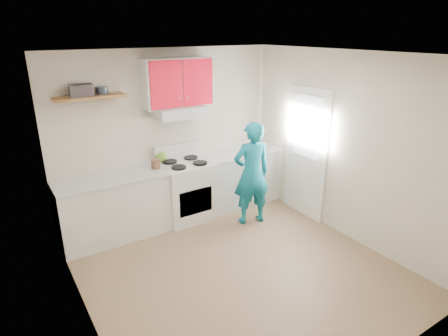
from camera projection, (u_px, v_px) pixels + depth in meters
floor at (237, 268)px, 4.80m from camera, size 3.80×3.80×0.00m
ceiling at (241, 54)px, 3.90m from camera, size 3.60×3.80×0.04m
back_wall at (169, 135)px, 5.85m from camera, size 3.60×0.04×2.60m
front_wall at (383, 247)px, 2.85m from camera, size 3.60×0.04×2.60m
left_wall at (76, 210)px, 3.44m from camera, size 0.04×3.80×2.60m
right_wall at (345, 147)px, 5.27m from camera, size 0.04×3.80×2.60m
door at (306, 153)px, 5.90m from camera, size 0.05×0.85×2.05m
door_glass at (307, 127)px, 5.74m from camera, size 0.01×0.55×0.95m
counter_left at (114, 208)px, 5.38m from camera, size 1.52×0.60×0.90m
counter_right at (239, 178)px, 6.49m from camera, size 1.32×0.60×0.90m
stove at (186, 191)px, 5.94m from camera, size 0.76×0.65×0.92m
range_hood at (180, 112)px, 5.59m from camera, size 0.76×0.44×0.15m
upper_cabinets at (177, 82)px, 5.49m from camera, size 1.02×0.33×0.70m
shelf at (90, 97)px, 4.90m from camera, size 0.90×0.30×0.04m
books at (81, 90)px, 4.83m from camera, size 0.31×0.24×0.15m
tin at (102, 90)px, 5.00m from camera, size 0.21×0.21×0.10m
kettle at (161, 157)px, 5.81m from camera, size 0.23×0.23×0.17m
crock at (156, 165)px, 5.55m from camera, size 0.16×0.16×0.16m
cutting_board at (238, 153)px, 6.29m from camera, size 0.36×0.30×0.02m
silicone_mat at (260, 149)px, 6.50m from camera, size 0.33×0.29×0.01m
person at (252, 174)px, 5.69m from camera, size 0.66×0.50×1.60m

